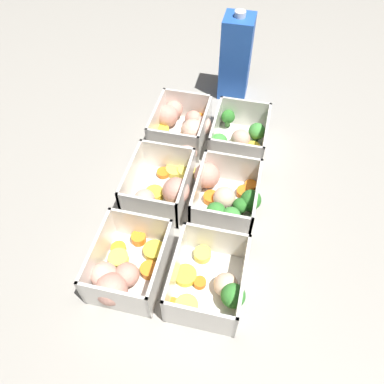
{
  "coord_description": "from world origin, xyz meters",
  "views": [
    {
      "loc": [
        0.43,
        0.1,
        0.57
      ],
      "look_at": [
        0.0,
        0.0,
        0.02
      ],
      "focal_mm": 35.0,
      "sensor_mm": 36.0,
      "label": 1
    }
  ],
  "objects_px": {
    "container_near_center": "(164,189)",
    "container_far_center": "(225,195)",
    "container_near_left": "(183,126)",
    "container_far_left": "(239,140)",
    "juice_carton": "(236,58)",
    "container_far_right": "(211,283)",
    "container_near_right": "(123,271)"
  },
  "relations": [
    {
      "from": "container_near_right",
      "to": "container_far_center",
      "type": "bearing_deg",
      "value": 144.63
    },
    {
      "from": "container_near_left",
      "to": "container_far_center",
      "type": "relative_size",
      "value": 1.22
    },
    {
      "from": "container_near_right",
      "to": "container_far_center",
      "type": "relative_size",
      "value": 1.06
    },
    {
      "from": "container_near_center",
      "to": "juice_carton",
      "type": "bearing_deg",
      "value": 167.9
    },
    {
      "from": "container_near_right",
      "to": "container_far_left",
      "type": "bearing_deg",
      "value": 158.09
    },
    {
      "from": "container_near_center",
      "to": "container_far_left",
      "type": "relative_size",
      "value": 1.14
    },
    {
      "from": "container_far_center",
      "to": "container_near_center",
      "type": "bearing_deg",
      "value": -86.02
    },
    {
      "from": "container_far_center",
      "to": "container_far_left",
      "type": "bearing_deg",
      "value": 178.15
    },
    {
      "from": "container_near_center",
      "to": "container_far_center",
      "type": "bearing_deg",
      "value": 93.98
    },
    {
      "from": "container_far_center",
      "to": "container_far_right",
      "type": "relative_size",
      "value": 1.0
    },
    {
      "from": "container_far_right",
      "to": "juice_carton",
      "type": "height_order",
      "value": "juice_carton"
    },
    {
      "from": "container_near_center",
      "to": "container_far_right",
      "type": "distance_m",
      "value": 0.21
    },
    {
      "from": "container_near_center",
      "to": "container_near_left",
      "type": "bearing_deg",
      "value": -178.21
    },
    {
      "from": "container_near_right",
      "to": "juice_carton",
      "type": "bearing_deg",
      "value": 170.08
    },
    {
      "from": "container_near_left",
      "to": "container_near_right",
      "type": "xyz_separation_m",
      "value": [
        0.36,
        -0.01,
        -0.0
      ]
    },
    {
      "from": "container_near_left",
      "to": "container_near_right",
      "type": "height_order",
      "value": "same"
    },
    {
      "from": "container_near_left",
      "to": "container_near_right",
      "type": "distance_m",
      "value": 0.36
    },
    {
      "from": "container_near_left",
      "to": "juice_carton",
      "type": "distance_m",
      "value": 0.21
    },
    {
      "from": "container_near_right",
      "to": "container_far_right",
      "type": "bearing_deg",
      "value": 94.27
    },
    {
      "from": "container_far_left",
      "to": "container_far_right",
      "type": "relative_size",
      "value": 1.04
    },
    {
      "from": "container_near_center",
      "to": "juice_carton",
      "type": "relative_size",
      "value": 0.83
    },
    {
      "from": "container_far_left",
      "to": "container_far_center",
      "type": "relative_size",
      "value": 1.04
    },
    {
      "from": "container_far_center",
      "to": "container_near_left",
      "type": "bearing_deg",
      "value": -144.77
    },
    {
      "from": "container_near_center",
      "to": "container_near_right",
      "type": "xyz_separation_m",
      "value": [
        0.18,
        -0.02,
        0.0
      ]
    },
    {
      "from": "container_near_right",
      "to": "juice_carton",
      "type": "relative_size",
      "value": 0.73
    },
    {
      "from": "container_far_left",
      "to": "container_far_center",
      "type": "distance_m",
      "value": 0.15
    },
    {
      "from": "container_near_left",
      "to": "juice_carton",
      "type": "relative_size",
      "value": 0.85
    },
    {
      "from": "container_far_left",
      "to": "container_far_right",
      "type": "bearing_deg",
      "value": 0.68
    },
    {
      "from": "container_far_right",
      "to": "container_near_left",
      "type": "bearing_deg",
      "value": -159.5
    },
    {
      "from": "container_near_left",
      "to": "container_near_right",
      "type": "relative_size",
      "value": 1.15
    },
    {
      "from": "container_far_left",
      "to": "juice_carton",
      "type": "height_order",
      "value": "juice_carton"
    },
    {
      "from": "container_near_center",
      "to": "container_far_center",
      "type": "distance_m",
      "value": 0.11
    }
  ]
}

